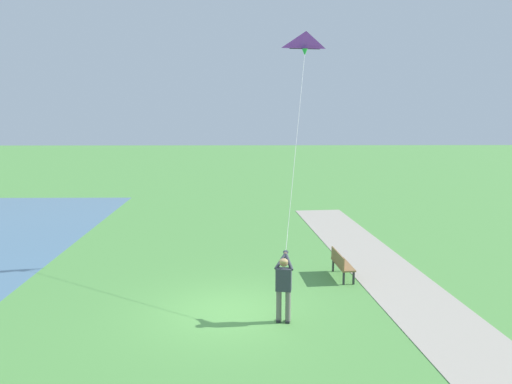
{
  "coord_description": "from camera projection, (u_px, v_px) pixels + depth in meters",
  "views": [
    {
      "loc": [
        -0.56,
        13.62,
        5.62
      ],
      "look_at": [
        -0.72,
        1.35,
        3.57
      ],
      "focal_mm": 36.67,
      "sensor_mm": 36.0,
      "label": 1
    }
  ],
  "objects": [
    {
      "name": "ground_plane",
      "position": [
        229.0,
        312.0,
        14.36
      ],
      "size": [
        120.0,
        120.0,
        0.0
      ],
      "primitive_type": "plane",
      "color": "#569947"
    },
    {
      "name": "person_kite_flyer",
      "position": [
        284.0,
        283.0,
        13.54
      ],
      "size": [
        0.51,
        0.63,
        1.83
      ],
      "color": "#232328",
      "rests_on": "ground"
    },
    {
      "name": "park_bench_near_walkway",
      "position": [
        341.0,
        263.0,
        17.11
      ],
      "size": [
        0.57,
        1.53,
        0.88
      ],
      "color": "olive",
      "rests_on": "ground"
    },
    {
      "name": "flying_kite",
      "position": [
        306.0,
        45.0,
        17.57
      ],
      "size": [
        1.56,
        5.12,
        6.31
      ],
      "color": "purple"
    },
    {
      "name": "walkway_path",
      "position": [
        464.0,
        343.0,
        12.46
      ],
      "size": [
        5.3,
        32.09,
        0.02
      ],
      "primitive_type": "cube",
      "rotation": [
        0.0,
        0.0,
        0.09
      ],
      "color": "#ADA393",
      "rests_on": "ground"
    }
  ]
}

